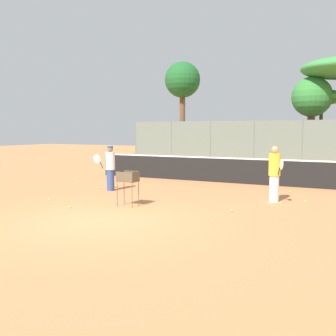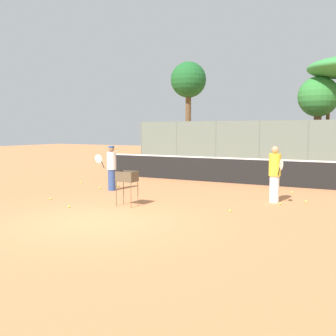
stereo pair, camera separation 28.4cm
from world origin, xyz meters
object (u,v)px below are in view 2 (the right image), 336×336
at_px(tennis_net, 218,169).
at_px(player_white_outfit, 275,174).
at_px(ball_cart, 127,179).
at_px(player_red_cap, 111,167).
at_px(parked_car, 308,150).

distance_m(tennis_net, player_white_outfit, 4.82).
distance_m(player_white_outfit, ball_cart, 4.48).
bearing_deg(player_red_cap, ball_cart, 122.38).
height_order(tennis_net, player_white_outfit, player_white_outfit).
xyz_separation_m(tennis_net, ball_cart, (-0.42, -6.17, 0.23)).
height_order(player_red_cap, ball_cart, player_red_cap).
bearing_deg(player_red_cap, player_white_outfit, 171.39).
distance_m(player_white_outfit, parked_car, 20.32).
bearing_deg(player_red_cap, tennis_net, -136.00).
bearing_deg(tennis_net, ball_cart, -93.85).
relative_size(player_white_outfit, ball_cart, 1.69).
distance_m(player_white_outfit, player_red_cap, 5.85).
bearing_deg(ball_cart, tennis_net, 86.15).
height_order(ball_cart, parked_car, parked_car).
xyz_separation_m(player_red_cap, parked_car, (3.67, 20.63, -0.19)).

